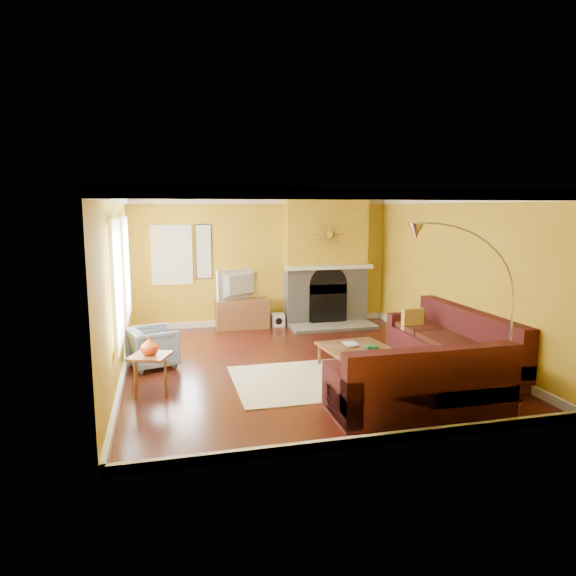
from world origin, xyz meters
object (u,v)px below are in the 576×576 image
object	(u,v)px
coffee_table	(356,359)
side_table	(151,374)
sectional_sofa	(400,348)
media_console	(242,314)
armchair	(153,347)
arc_lamp	(468,318)

from	to	relation	value
coffee_table	side_table	xyz separation A→B (m)	(-3.06, -0.22, 0.07)
sectional_sofa	media_console	distance (m)	4.14
media_console	armchair	size ratio (longest dim) A/B	1.55
coffee_table	armchair	size ratio (longest dim) A/B	1.41
sectional_sofa	arc_lamp	bearing A→B (deg)	-78.68
armchair	side_table	distance (m)	1.18
sectional_sofa	media_console	bearing A→B (deg)	115.47
armchair	arc_lamp	distance (m)	4.74
media_console	side_table	xyz separation A→B (m)	(-1.81, -3.52, -0.03)
sectional_sofa	coffee_table	bearing A→B (deg)	140.66
coffee_table	sectional_sofa	bearing A→B (deg)	-39.34
arc_lamp	armchair	bearing A→B (deg)	145.10
media_console	armchair	bearing A→B (deg)	-127.36
media_console	arc_lamp	size ratio (longest dim) A/B	0.47
coffee_table	media_console	size ratio (longest dim) A/B	0.90
sectional_sofa	arc_lamp	world-z (taller)	arc_lamp
coffee_table	media_console	distance (m)	3.53
arc_lamp	coffee_table	bearing A→B (deg)	114.67
sectional_sofa	armchair	xyz separation A→B (m)	(-3.57, 1.39, -0.13)
armchair	coffee_table	bearing A→B (deg)	-124.86
side_table	arc_lamp	distance (m)	4.22
sectional_sofa	side_table	distance (m)	3.60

